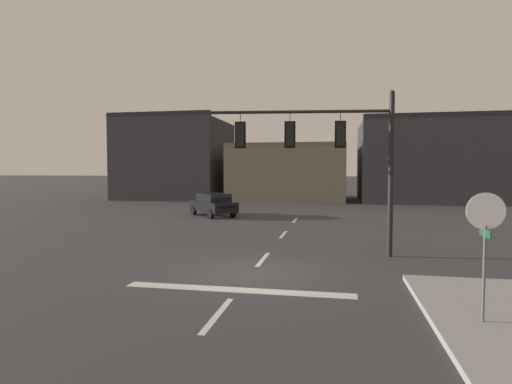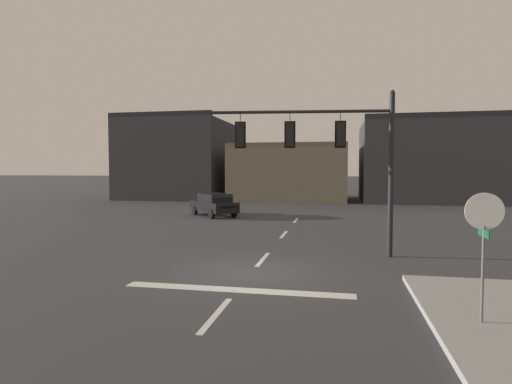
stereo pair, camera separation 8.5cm
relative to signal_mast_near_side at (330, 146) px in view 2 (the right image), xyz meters
The scene contains 7 objects.
ground_plane 5.75m from the signal_mast_near_side, 126.89° to the right, with size 400.00×400.00×0.00m, color #353538.
stop_bar_paint 7.04m from the signal_mast_near_side, 114.66° to the right, with size 6.40×0.50×0.01m, color silver.
lane_centreline 4.94m from the signal_mast_near_side, 154.06° to the right, with size 0.16×26.40×0.01m.
signal_mast_near_side is the anchor object (origin of this frame).
stop_sign 7.90m from the signal_mast_near_side, 64.66° to the right, with size 0.76×0.64×2.83m.
car_lot_nearside 15.28m from the signal_mast_near_side, 123.99° to the left, with size 4.30×4.46×1.61m.
building_row 30.24m from the signal_mast_near_side, 97.86° to the left, with size 39.47×10.95×9.33m.
Camera 2 is at (2.71, -12.99, 3.30)m, focal length 29.37 mm.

